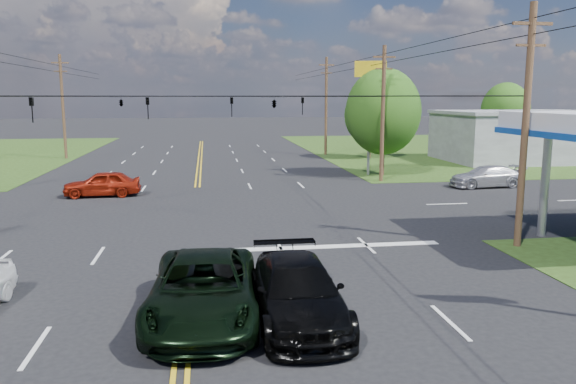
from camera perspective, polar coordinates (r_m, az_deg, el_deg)
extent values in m
plane|color=black|center=(30.01, -9.41, -1.96)|extent=(280.00, 280.00, 0.00)
cube|color=#283C13|center=(70.59, 20.91, 4.14)|extent=(46.00, 48.00, 0.03)
cube|color=silver|center=(22.63, 3.04, -5.64)|extent=(10.00, 0.50, 0.02)
cube|color=slate|center=(57.57, 22.46, 5.15)|extent=(14.00, 10.00, 4.40)
cylinder|color=#A5A5AA|center=(26.42, 24.66, 0.84)|extent=(0.36, 0.36, 4.65)
cylinder|color=#482D1E|center=(23.86, 22.95, 5.98)|extent=(0.28, 0.28, 9.50)
cube|color=#482D1E|center=(23.99, 23.59, 15.42)|extent=(1.60, 0.12, 0.12)
cube|color=#482D1E|center=(23.91, 23.46, 13.52)|extent=(1.20, 0.10, 0.10)
cylinder|color=#482D1E|center=(40.35, 9.60, 7.77)|extent=(0.28, 0.28, 9.50)
cube|color=#482D1E|center=(40.43, 9.76, 13.37)|extent=(1.60, 0.12, 0.12)
cube|color=#482D1E|center=(40.38, 9.73, 12.24)|extent=(1.20, 0.10, 0.10)
cylinder|color=#482D1E|center=(59.02, -21.89, 8.00)|extent=(0.28, 0.28, 10.00)
cube|color=#482D1E|center=(59.10, -22.15, 12.07)|extent=(1.60, 0.12, 0.12)
cube|color=#482D1E|center=(59.06, -22.10, 11.29)|extent=(1.20, 0.10, 0.10)
cylinder|color=#482D1E|center=(58.72, 3.89, 8.66)|extent=(0.28, 0.28, 10.00)
cube|color=#482D1E|center=(58.80, 3.94, 12.75)|extent=(1.60, 0.12, 0.12)
cube|color=#482D1E|center=(58.76, 3.93, 11.97)|extent=(1.20, 0.10, 0.10)
imported|color=black|center=(25.93, -24.58, 7.59)|extent=(0.17, 0.21, 1.05)
imported|color=black|center=(28.11, -14.05, 8.26)|extent=(0.17, 0.21, 1.05)
imported|color=black|center=(30.88, -5.74, 8.59)|extent=(0.17, 0.21, 1.05)
imported|color=black|center=(34.40, 1.49, 8.73)|extent=(0.17, 0.21, 1.05)
imported|color=black|center=(32.43, -16.59, 8.77)|extent=(1.24, 0.26, 0.50)
imported|color=black|center=(26.90, -1.41, 9.07)|extent=(1.24, 0.26, 0.50)
cylinder|color=black|center=(30.19, 16.42, 14.84)|extent=(0.04, 100.00, 0.04)
cylinder|color=black|center=(30.14, 16.36, 13.70)|extent=(0.04, 100.00, 0.04)
cylinder|color=#482D1E|center=(43.71, 9.54, 3.83)|extent=(0.36, 0.36, 3.30)
ellipsoid|color=#194312|center=(43.51, 9.66, 8.06)|extent=(5.70, 5.70, 6.60)
cylinder|color=#482D1E|center=(55.88, 8.23, 4.87)|extent=(0.36, 0.36, 2.86)
ellipsoid|color=#194312|center=(55.72, 8.30, 7.73)|extent=(4.94, 4.94, 5.72)
cylinder|color=#482D1E|center=(68.25, 21.07, 5.26)|extent=(0.36, 0.36, 3.08)
ellipsoid|color=#194312|center=(68.12, 21.22, 7.78)|extent=(5.32, 5.32, 6.16)
imported|color=black|center=(15.45, -8.60, -9.73)|extent=(3.18, 6.33, 1.72)
imported|color=black|center=(15.24, 0.98, -10.09)|extent=(2.28, 5.60, 1.62)
imported|color=maroon|center=(35.85, -18.36, 0.81)|extent=(4.59, 2.00, 1.54)
imported|color=silver|center=(39.83, 19.50, 1.51)|extent=(5.05, 2.25, 1.44)
cylinder|color=#A5A5AA|center=(43.48, 8.26, 7.36)|extent=(0.20, 0.20, 8.64)
cube|color=gold|center=(43.50, 8.38, 12.27)|extent=(2.34, 0.95, 1.19)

